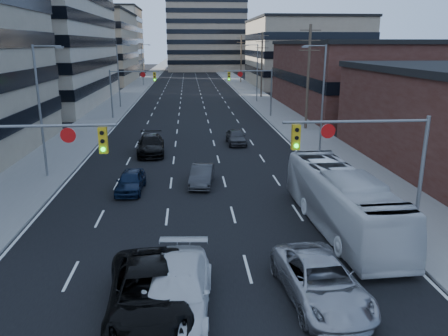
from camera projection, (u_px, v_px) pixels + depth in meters
road_surface at (190, 74)px, 136.92m from camera, size 18.00×300.00×0.02m
sidewalk_left at (153, 74)px, 136.00m from camera, size 5.00×300.00×0.15m
sidewalk_right at (226, 73)px, 137.79m from camera, size 5.00×300.00×0.15m
office_left_mid at (5, 9)px, 63.88m from camera, size 26.00×34.00×28.00m
office_left_far at (89, 48)px, 104.10m from camera, size 20.00×30.00×16.00m
storefront_right_mid at (364, 78)px, 60.86m from camera, size 20.00×30.00×9.00m
office_right_far at (303, 53)px, 96.68m from camera, size 22.00×28.00×14.00m
bg_block_left at (102, 41)px, 141.59m from camera, size 24.00×24.00×20.00m
bg_block_right at (291, 54)px, 137.76m from camera, size 22.00×22.00×12.00m
signal_near_left at (23, 161)px, 18.20m from camera, size 6.59×0.33×6.00m
signal_near_right at (369, 154)px, 19.36m from camera, size 6.59×0.33×6.00m
signal_far_left at (130, 84)px, 53.66m from camera, size 6.09×0.33×6.00m
signal_far_right at (253, 83)px, 54.85m from camera, size 6.09×0.33×6.00m
utility_pole_block at (308, 76)px, 46.18m from camera, size 2.20×0.28×11.00m
utility_pole_midblock at (262, 64)px, 74.93m from camera, size 2.20×0.28×11.00m
utility_pole_distant at (241, 58)px, 103.69m from camera, size 2.20×0.28×11.00m
streetlight_left_near at (42, 106)px, 29.28m from camera, size 2.03×0.22×9.00m
streetlight_left_mid at (119, 73)px, 62.83m from camera, size 2.03×0.22×9.00m
streetlight_left_far at (143, 63)px, 96.39m from camera, size 2.03×0.22×9.00m
streetlight_right_near at (321, 94)px, 35.68m from camera, size 2.03×0.22×9.00m
streetlight_right_far at (256, 70)px, 69.24m from camera, size 2.03×0.22×9.00m
black_pickup at (149, 293)px, 14.90m from camera, size 3.26×6.22×1.67m
white_van at (178, 291)px, 15.07m from camera, size 2.72×5.79×1.63m
silver_suv at (321, 281)px, 15.81m from camera, size 2.98×5.69×1.53m
transit_bus at (342, 200)px, 21.73m from camera, size 3.04×11.05×3.05m
sedan_blue at (131, 181)px, 27.59m from camera, size 1.77×4.04×1.35m
sedan_grey_center at (202, 175)px, 28.90m from camera, size 1.89×4.12×1.31m
sedan_black_far at (151, 145)px, 37.02m from camera, size 2.54×5.59×1.59m
sedan_grey_right at (236, 137)px, 40.70m from camera, size 1.76×4.16×1.40m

